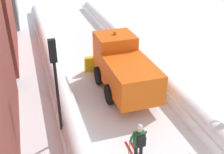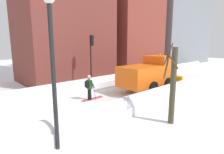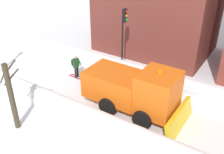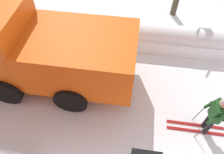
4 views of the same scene
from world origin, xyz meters
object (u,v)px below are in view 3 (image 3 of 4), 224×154
at_px(plow_truck, 135,90).
at_px(skier, 76,65).
at_px(traffic_light_pole, 124,29).
at_px(bare_tree_near, 11,96).

xyz_separation_m(plow_truck, skier, (-1.28, -5.41, -0.48)).
distance_m(plow_truck, skier, 5.58).
relative_size(plow_truck, skier, 3.31).
bearing_deg(traffic_light_pole, skier, -39.75).
xyz_separation_m(plow_truck, bare_tree_near, (4.69, -4.64, 0.54)).
distance_m(skier, bare_tree_near, 6.10).
bearing_deg(bare_tree_near, traffic_light_pole, 170.31).
bearing_deg(skier, plow_truck, 76.74).
distance_m(plow_truck, traffic_light_pole, 5.39).
xyz_separation_m(traffic_light_pole, bare_tree_near, (8.68, -1.48, -1.25)).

